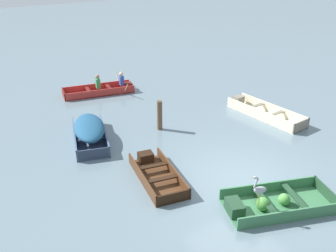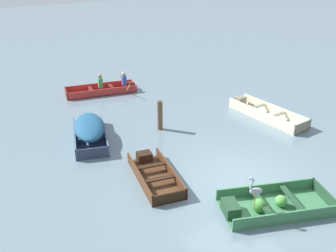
% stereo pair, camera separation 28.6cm
% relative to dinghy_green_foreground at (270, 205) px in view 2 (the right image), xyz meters
% --- Properties ---
extents(ground_plane, '(80.00, 80.00, 0.00)m').
position_rel_dinghy_green_foreground_xyz_m(ground_plane, '(0.15, 1.36, -0.13)').
color(ground_plane, slate).
extents(dinghy_green_foreground, '(3.08, 2.11, 0.39)m').
position_rel_dinghy_green_foreground_xyz_m(dinghy_green_foreground, '(0.00, 0.00, 0.00)').
color(dinghy_green_foreground, '#387047').
rests_on(dinghy_green_foreground, ground).
extents(skiff_dark_varnish_near_moored, '(1.40, 2.60, 0.32)m').
position_rel_dinghy_green_foreground_xyz_m(skiff_dark_varnish_near_moored, '(-1.86, 2.83, -0.02)').
color(skiff_dark_varnish_near_moored, '#4C2D19').
rests_on(skiff_dark_varnish_near_moored, ground).
extents(skiff_cream_mid_moored, '(1.20, 3.40, 0.42)m').
position_rel_dinghy_green_foreground_xyz_m(skiff_cream_mid_moored, '(4.00, 4.45, 0.02)').
color(skiff_cream_mid_moored, beige).
rests_on(skiff_cream_mid_moored, ground).
extents(skiff_slate_blue_far_moored, '(1.79, 2.90, 0.75)m').
position_rel_dinghy_green_foreground_xyz_m(skiff_slate_blue_far_moored, '(-2.65, 6.04, 0.30)').
color(skiff_slate_blue_far_moored, '#475B7F').
rests_on(skiff_slate_blue_far_moored, ground).
extents(rowboat_red_with_crew, '(3.29, 2.16, 0.90)m').
position_rel_dinghy_green_foreground_xyz_m(rowboat_red_with_crew, '(-0.40, 10.22, 0.05)').
color(rowboat_red_with_crew, '#AD2D28').
rests_on(rowboat_red_with_crew, ground).
extents(heron_on_dinghy, '(0.45, 0.26, 0.84)m').
position_rel_dinghy_green_foreground_xyz_m(heron_on_dinghy, '(-0.66, -0.06, 0.73)').
color(heron_on_dinghy, olive).
rests_on(heron_on_dinghy, dinghy_green_foreground).
extents(mooring_post, '(0.19, 0.19, 1.12)m').
position_rel_dinghy_green_foreground_xyz_m(mooring_post, '(-0.13, 5.54, 0.43)').
color(mooring_post, brown).
rests_on(mooring_post, ground).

